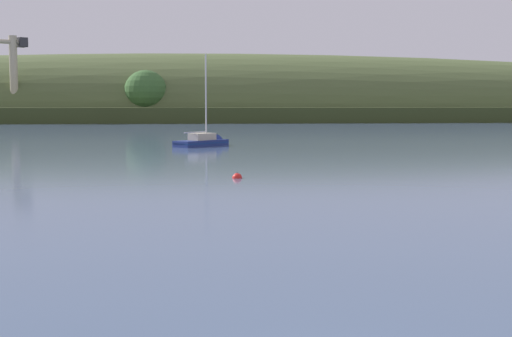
% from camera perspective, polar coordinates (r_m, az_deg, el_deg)
% --- Properties ---
extents(far_shoreline_hill, '(524.45, 66.74, 39.10)m').
position_cam_1_polar(far_shoreline_hill, '(216.28, -3.57, 3.89)').
color(far_shoreline_hill, '#35401E').
rests_on(far_shoreline_hill, ground).
extents(dockside_crane, '(13.91, 10.73, 22.31)m').
position_cam_1_polar(dockside_crane, '(198.69, -18.54, 6.62)').
color(dockside_crane, '#4C4C51').
rests_on(dockside_crane, ground).
extents(sailboat_near_mooring, '(7.50, 7.59, 12.21)m').
position_cam_1_polar(sailboat_near_mooring, '(89.22, -3.89, 1.99)').
color(sailboat_near_mooring, navy).
rests_on(sailboat_near_mooring, ground).
extents(mooring_buoy_midchannel, '(0.71, 0.71, 0.79)m').
position_cam_1_polar(mooring_buoy_midchannel, '(51.60, -1.49, -0.76)').
color(mooring_buoy_midchannel, red).
rests_on(mooring_buoy_midchannel, ground).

